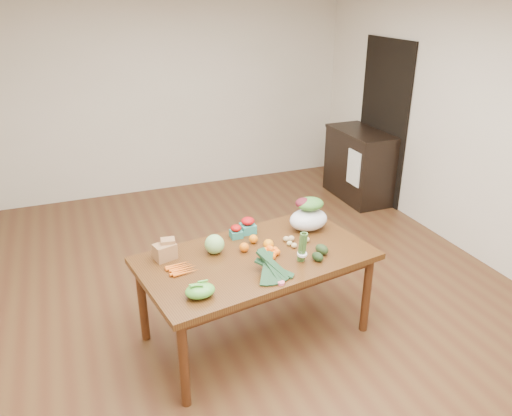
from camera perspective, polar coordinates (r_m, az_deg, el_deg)
name	(u,v)px	position (r m, az deg, el deg)	size (l,w,h in m)	color
floor	(250,293)	(4.82, -0.66, -9.68)	(6.00, 6.00, 0.00)	#54371D
room_walls	(250,158)	(4.22, -0.74, 5.78)	(5.02, 6.02, 2.70)	silver
dining_table	(256,296)	(4.10, 0.00, -10.02)	(1.78, 0.99, 0.75)	#492D11
doorway_dark	(383,122)	(6.82, 14.30, 9.47)	(0.02, 1.00, 2.10)	black
cabinet	(359,165)	(6.90, 11.66, 4.85)	(0.52, 1.02, 0.94)	black
dish_towel	(354,168)	(6.52, 11.11, 4.51)	(0.02, 0.28, 0.45)	white
paper_bag	(165,250)	(3.89, -10.37, -4.74)	(0.21, 0.18, 0.15)	#956B42
cabbage	(214,244)	(3.92, -4.77, -4.14)	(0.15, 0.15, 0.15)	#93C873
strawberry_basket_a	(236,233)	(4.16, -2.28, -2.83)	(0.10, 0.10, 0.09)	#B1130B
strawberry_basket_b	(248,227)	(4.23, -0.94, -2.15)	(0.12, 0.12, 0.11)	#AE0B0F
orange_a	(244,247)	(3.94, -1.37, -4.51)	(0.08, 0.08, 0.08)	#E9510E
orange_b	(253,239)	(4.07, -0.30, -3.55)	(0.07, 0.07, 0.07)	orange
orange_c	(268,244)	(3.98, 1.43, -4.16)	(0.08, 0.08, 0.08)	orange
mandarin_cluster	(271,251)	(3.88, 1.71, -4.91)	(0.18, 0.18, 0.08)	orange
carrots	(182,268)	(3.75, -8.46, -6.84)	(0.22, 0.19, 0.03)	orange
snap_pea_bag	(200,291)	(3.42, -6.41, -9.38)	(0.21, 0.16, 0.09)	green
kale_bunch	(274,268)	(3.58, 2.03, -6.88)	(0.32, 0.40, 0.16)	black
asparagus_bundle	(302,247)	(3.78, 5.32, -4.46)	(0.08, 0.08, 0.25)	#4A7937
potato_a	(290,243)	(4.05, 3.86, -4.04)	(0.05, 0.04, 0.04)	#DCC87E
potato_b	(294,245)	(4.02, 4.38, -4.29)	(0.05, 0.04, 0.04)	#D7B17C
potato_c	(291,239)	(4.11, 4.04, -3.50)	(0.06, 0.05, 0.05)	tan
potato_d	(286,239)	(4.11, 3.47, -3.54)	(0.05, 0.05, 0.04)	tan
potato_e	(307,240)	(4.11, 5.80, -3.62)	(0.05, 0.05, 0.05)	tan
avocado_a	(318,257)	(3.84, 7.04, -5.55)	(0.07, 0.10, 0.07)	black
avocado_b	(322,249)	(3.94, 7.54, -4.71)	(0.08, 0.12, 0.08)	black
salad_bag	(309,216)	(4.28, 6.03, -0.87)	(0.34, 0.25, 0.26)	silver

